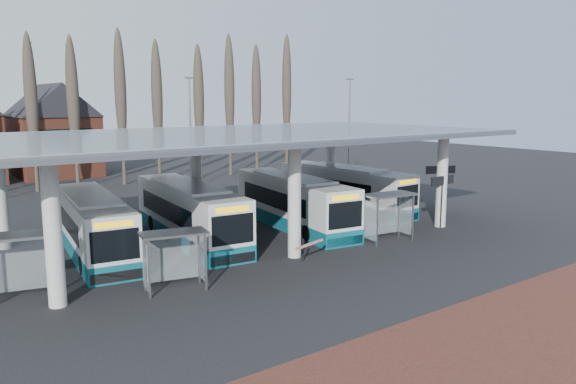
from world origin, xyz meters
TOP-DOWN VIEW (x-y plane):
  - ground at (0.00, 0.00)m, footprint 140.00×140.00m
  - brick_strip at (0.00, -12.00)m, footprint 70.00×10.00m
  - station_canopy at (0.00, 8.00)m, footprint 32.00×16.00m
  - poplar_row at (0.00, 33.00)m, footprint 45.10×1.10m
  - lamp_post_b at (6.00, 26.00)m, footprint 0.80×0.16m
  - lamp_post_c at (20.00, 20.00)m, footprint 0.80×0.16m
  - bus_0 at (-8.30, 9.58)m, footprint 4.06×11.84m
  - bus_1 at (-2.79, 9.11)m, footprint 3.90×12.36m
  - bus_2 at (4.30, 8.33)m, footprint 4.23×12.26m
  - bus_3 at (10.70, 10.45)m, footprint 3.16×11.96m
  - shelter_0 at (-13.13, 3.91)m, footprint 3.39×2.23m
  - shelter_1 at (-7.34, 1.50)m, footprint 3.07×1.99m
  - shelter_2 at (6.31, 1.89)m, footprint 3.24×1.90m
  - info_sign_0 at (11.73, 2.25)m, footprint 2.28×0.23m
  - info_sign_1 at (15.87, 5.67)m, footprint 2.14×1.08m
  - barrier at (-0.14, 1.18)m, footprint 2.28×0.95m

SIDE VIEW (x-z plane):
  - ground at x=0.00m, z-range 0.00..0.00m
  - brick_strip at x=0.00m, z-range 0.00..0.03m
  - barrier at x=-0.14m, z-range 0.32..1.49m
  - bus_0 at x=-8.30m, z-range -0.09..3.13m
  - bus_3 at x=10.70m, z-range -0.09..3.20m
  - bus_2 at x=4.30m, z-range -0.10..3.24m
  - bus_1 at x=-2.79m, z-range -0.10..3.28m
  - shelter_1 at x=-7.34m, z-range 0.60..3.22m
  - shelter_2 at x=6.31m, z-range 0.65..3.51m
  - shelter_0 at x=-13.13m, z-range 0.66..3.55m
  - info_sign_0 at x=11.73m, z-range 1.15..4.54m
  - info_sign_1 at x=15.87m, z-range 1.16..4.58m
  - lamp_post_b at x=6.00m, z-range 0.25..10.42m
  - lamp_post_c at x=20.00m, z-range 0.25..10.42m
  - station_canopy at x=0.00m, z-range 2.51..8.85m
  - poplar_row at x=0.00m, z-range 1.53..16.03m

